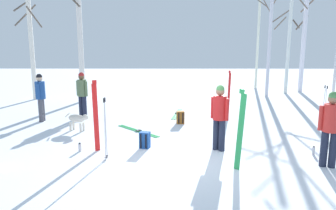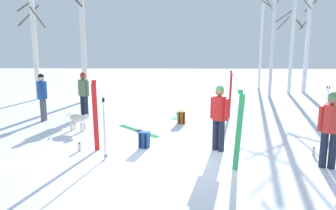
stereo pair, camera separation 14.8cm
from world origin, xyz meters
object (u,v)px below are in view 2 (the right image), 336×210
Objects in this scene: dog at (79,119)px; backpack_1 at (181,118)px; ski_pair_planted_1 at (230,94)px; birch_tree_5 at (307,34)px; birch_tree_4 at (293,28)px; person_2 at (219,114)px; person_0 at (42,94)px; ski_poles_0 at (327,105)px; person_3 at (331,125)px; birch_tree_0 at (34,35)px; backpack_2 at (144,140)px; ski_pair_planted_2 at (95,116)px; ski_poles_1 at (104,127)px; birch_tree_3 at (262,30)px; birch_tree_2 at (273,38)px; birch_tree_1 at (82,21)px; water_bottle_1 at (314,151)px; ski_pair_planted_0 at (239,131)px; water_bottle_0 at (80,147)px; person_1 at (84,92)px; ski_pair_lying_1 at (138,131)px; ski_pair_lying_0 at (178,114)px.

dog reaches higher than backpack_1.
birch_tree_5 is (5.38, 6.71, 2.42)m from ski_pair_planted_1.
person_2 is at bearing -117.81° from birch_tree_4.
dog is at bearing -163.10° from backpack_1.
person_0 is 1.25× the size of ski_poles_0.
backpack_1 is (-3.20, 3.96, -0.77)m from person_3.
birch_tree_4 is at bearing 31.59° from person_0.
birch_tree_0 is at bearing 156.73° from ski_poles_0.
ski_poles_0 is (1.67, 3.76, -0.24)m from person_3.
dog reaches higher than backpack_2.
ski_poles_1 is (0.37, -0.63, -0.12)m from ski_pair_planted_2.
backpack_2 is at bearing 175.06° from person_2.
birch_tree_3 reaches higher than backpack_2.
backpack_2 is 0.07× the size of birch_tree_2.
birch_tree_1 reaches higher than birch_tree_4.
birch_tree_3 is at bearing 82.01° from person_3.
birch_tree_3 reaches higher than person_0.
backpack_2 is (3.96, -2.97, -0.77)m from person_0.
water_bottle_1 is at bearing -18.32° from dog.
person_3 is at bearing -24.47° from dog.
water_bottle_0 is at bearing 162.68° from ski_pair_planted_0.
person_1 is 7.59× the size of water_bottle_0.
person_3 is 1.13× the size of ski_pair_lying_1.
birch_tree_2 is (1.56, 9.22, 2.96)m from water_bottle_1.
person_0 is 1.13× the size of ski_pair_lying_1.
ski_pair_planted_0 is at bearing -77.67° from ski_pair_lying_0.
person_2 is at bearing 171.86° from water_bottle_1.
person_1 is at bearing -170.03° from ski_pair_lying_0.
person_2 is 4.76m from ski_poles_0.
ski_pair_planted_1 is 1.30× the size of ski_poles_0.
ski_poles_1 is (1.79, -4.48, -0.18)m from person_1.
ski_poles_0 is 0.20× the size of birch_tree_4.
person_2 is at bearing -113.61° from birch_tree_2.
water_bottle_0 is 9.67m from birch_tree_0.
ski_pair_lying_1 is 0.24× the size of birch_tree_5.
ski_pair_planted_0 is 12.72m from birch_tree_4.
person_1 is 5.52m from ski_pair_planted_1.
ski_pair_lying_1 is 0.20× the size of birch_tree_1.
birch_tree_1 reaches higher than person_2.
person_1 is 3.15m from ski_pair_lying_1.
birch_tree_2 reaches higher than person_2.
person_2 is 1.14× the size of ski_poles_1.
backpack_2 is 4.30m from water_bottle_1.
person_0 is at bearing -165.64° from ski_pair_lying_0.
birch_tree_3 is at bearing 61.41° from backpack_1.
birch_tree_2 reaches higher than ski_pair_planted_1.
ski_pair_lying_0 is 9.18m from birch_tree_4.
birch_tree_4 is at bearing 9.24° from birch_tree_0.
birch_tree_4 is (8.08, 10.73, 2.84)m from ski_poles_1.
backpack_2 is (2.28, -1.67, -0.17)m from dog.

